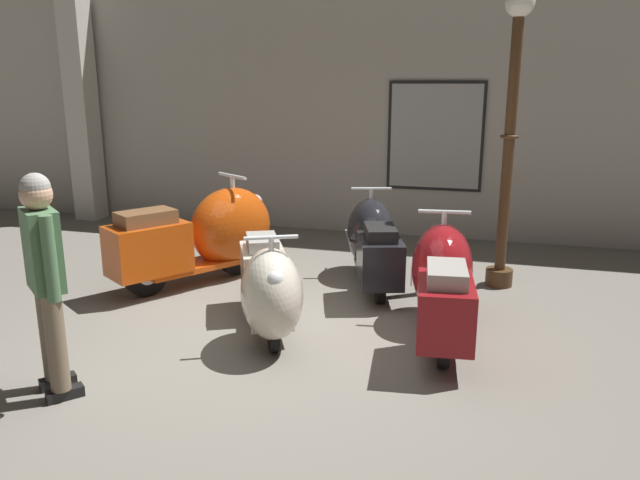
% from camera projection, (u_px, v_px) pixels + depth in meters
% --- Properties ---
extents(ground_plane, '(60.00, 60.00, 0.00)m').
position_uv_depth(ground_plane, '(267.00, 346.00, 5.04)').
color(ground_plane, slate).
extents(showroom_back_wall, '(18.00, 0.63, 3.48)m').
position_uv_depth(showroom_back_wall, '(360.00, 109.00, 8.52)').
color(showroom_back_wall, '#ADA89E').
rests_on(showroom_back_wall, ground).
extents(scooter_0, '(1.46, 1.84, 1.14)m').
position_uv_depth(scooter_0, '(208.00, 235.00, 6.57)').
color(scooter_0, black).
rests_on(scooter_0, ground).
extents(scooter_1, '(1.08, 1.59, 0.95)m').
position_uv_depth(scooter_1, '(269.00, 287.00, 5.14)').
color(scooter_1, black).
rests_on(scooter_1, ground).
extents(scooter_2, '(0.92, 1.68, 0.99)m').
position_uv_depth(scooter_2, '(373.00, 242.00, 6.54)').
color(scooter_2, black).
rests_on(scooter_2, ground).
extents(scooter_3, '(0.66, 1.71, 1.02)m').
position_uv_depth(scooter_3, '(443.00, 281.00, 5.20)').
color(scooter_3, black).
rests_on(scooter_3, ground).
extents(lamppost, '(0.29, 0.29, 2.98)m').
position_uv_depth(lamppost, '(510.00, 129.00, 6.14)').
color(lamppost, '#472D19').
rests_on(lamppost, ground).
extents(visitor_0, '(0.42, 0.39, 1.54)m').
position_uv_depth(visitor_0, '(45.00, 271.00, 4.05)').
color(visitor_0, black).
rests_on(visitor_0, ground).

